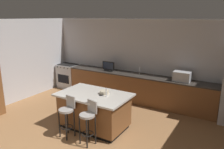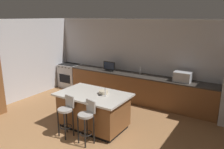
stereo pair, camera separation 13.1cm
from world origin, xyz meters
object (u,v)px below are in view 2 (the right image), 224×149
at_px(range_oven, 70,76).
at_px(bar_stool_right, 87,118).
at_px(tv_monitor, 109,67).
at_px(fruit_bowl, 104,92).
at_px(cell_phone, 101,95).
at_px(bar_stool_left, 66,113).
at_px(kitchen_island, 93,110).
at_px(microwave, 183,77).

distance_m(range_oven, bar_stool_right, 4.25).
bearing_deg(tv_monitor, range_oven, 178.48).
bearing_deg(fruit_bowl, cell_phone, -88.43).
height_order(range_oven, bar_stool_left, bar_stool_left).
height_order(bar_stool_left, fruit_bowl, fruit_bowl).
height_order(bar_stool_right, cell_phone, bar_stool_right).
bearing_deg(tv_monitor, kitchen_island, -67.18).
bearing_deg(bar_stool_right, fruit_bowl, 111.53).
xyz_separation_m(tv_monitor, bar_stool_right, (1.23, -2.81, -0.47)).
xyz_separation_m(bar_stool_left, fruit_bowl, (0.50, 0.82, 0.36)).
height_order(bar_stool_left, cell_phone, bar_stool_left).
xyz_separation_m(tv_monitor, cell_phone, (1.12, -2.11, -0.17)).
distance_m(kitchen_island, cell_phone, 0.50).
relative_size(range_oven, fruit_bowl, 4.12).
bearing_deg(microwave, kitchen_island, -126.19).
height_order(bar_stool_right, fruit_bowl, bar_stool_right).
distance_m(range_oven, microwave, 4.45).
height_order(range_oven, tv_monitor, tv_monitor).
distance_m(range_oven, bar_stool_left, 3.83).
relative_size(range_oven, bar_stool_right, 0.95).
distance_m(kitchen_island, bar_stool_right, 0.76).
xyz_separation_m(microwave, cell_phone, (-1.38, -2.16, -0.16)).
relative_size(tv_monitor, bar_stool_right, 0.46).
height_order(microwave, fruit_bowl, microwave).
height_order(range_oven, cell_phone, range_oven).
relative_size(bar_stool_left, cell_phone, 6.54).
bearing_deg(bar_stool_left, kitchen_island, 75.88).
bearing_deg(kitchen_island, fruit_bowl, 32.52).
bearing_deg(bar_stool_left, fruit_bowl, 66.80).
bearing_deg(kitchen_island, bar_stool_right, -63.91).
xyz_separation_m(range_oven, microwave, (4.41, 0.00, 0.60)).
height_order(kitchen_island, microwave, microwave).
bearing_deg(fruit_bowl, tv_monitor, 119.31).
xyz_separation_m(range_oven, bar_stool_right, (3.14, -2.86, 0.13)).
relative_size(kitchen_island, fruit_bowl, 7.78).
bearing_deg(bar_stool_left, range_oven, 139.60).
height_order(kitchen_island, bar_stool_right, bar_stool_right).
xyz_separation_m(tv_monitor, fruit_bowl, (1.12, -2.00, -0.13)).
distance_m(microwave, tv_monitor, 2.50).
distance_m(tv_monitor, cell_phone, 2.39).
bearing_deg(bar_stool_right, bar_stool_left, -165.72).
bearing_deg(cell_phone, bar_stool_right, -52.24).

